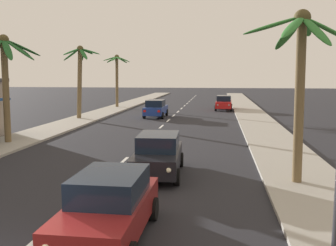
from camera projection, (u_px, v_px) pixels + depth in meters
name	position (u px, v px, depth m)	size (l,w,h in m)	color
sidewalk_right	(266.00, 133.00, 26.12)	(3.20, 110.00, 0.14)	#9E998E
sidewalk_left	(55.00, 128.00, 28.20)	(3.20, 110.00, 0.14)	#9E998E
lane_markings	(161.00, 132.00, 26.58)	(4.28, 86.95, 0.01)	silver
traffic_signal_mast	(141.00, 1.00, 6.82)	(11.99, 0.41, 7.47)	#2D2D33
sedan_lead_at_stop_bar	(109.00, 206.00, 9.27)	(1.95, 4.45, 1.68)	maroon
sedan_third_in_queue	(158.00, 154.00, 15.34)	(2.11, 4.51, 1.68)	black
sedan_oncoming_far	(156.00, 108.00, 36.15)	(1.97, 4.46, 1.68)	navy
sedan_parked_nearest_kerb	(224.00, 103.00, 43.34)	(2.07, 4.50, 1.68)	red
palm_left_second	(5.00, 66.00, 21.56)	(3.98, 4.17, 6.40)	brown
palm_left_third	(80.00, 70.00, 33.68)	(3.53, 3.54, 6.70)	brown
palm_left_farthest	(117.00, 70.00, 45.70)	(3.24, 3.31, 6.53)	brown
palm_right_second	(300.00, 61.00, 13.35)	(4.02, 3.90, 6.40)	brown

